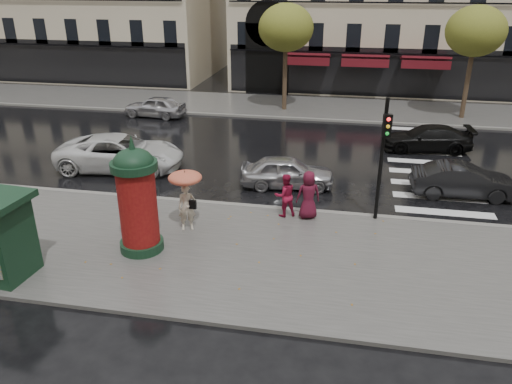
% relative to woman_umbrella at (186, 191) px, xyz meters
% --- Properties ---
extents(ground, '(160.00, 160.00, 0.00)m').
position_rel_woman_umbrella_xyz_m(ground, '(2.93, -0.73, -1.55)').
color(ground, black).
rests_on(ground, ground).
extents(near_sidewalk, '(90.00, 7.00, 0.12)m').
position_rel_woman_umbrella_xyz_m(near_sidewalk, '(2.93, -1.23, -1.49)').
color(near_sidewalk, '#474744').
rests_on(near_sidewalk, ground).
extents(far_sidewalk, '(90.00, 6.00, 0.12)m').
position_rel_woman_umbrella_xyz_m(far_sidewalk, '(2.93, 18.27, -1.49)').
color(far_sidewalk, '#474744').
rests_on(far_sidewalk, ground).
extents(near_kerb, '(90.00, 0.25, 0.14)m').
position_rel_woman_umbrella_xyz_m(near_kerb, '(2.93, 2.27, -1.48)').
color(near_kerb, slate).
rests_on(near_kerb, ground).
extents(far_kerb, '(90.00, 0.25, 0.14)m').
position_rel_woman_umbrella_xyz_m(far_kerb, '(2.93, 15.27, -1.48)').
color(far_kerb, slate).
rests_on(far_kerb, ground).
extents(zebra_crossing, '(3.60, 11.75, 0.01)m').
position_rel_woman_umbrella_xyz_m(zebra_crossing, '(8.93, 8.87, -1.54)').
color(zebra_crossing, silver).
rests_on(zebra_crossing, ground).
extents(tree_far_left, '(3.40, 3.40, 6.64)m').
position_rel_woman_umbrella_xyz_m(tree_far_left, '(0.93, 17.27, 3.62)').
color(tree_far_left, '#38281C').
rests_on(tree_far_left, ground).
extents(tree_far_right, '(3.40, 3.40, 6.64)m').
position_rel_woman_umbrella_xyz_m(tree_far_right, '(11.93, 17.27, 3.62)').
color(tree_far_right, '#38281C').
rests_on(tree_far_right, ground).
extents(woman_umbrella, '(1.13, 1.13, 2.17)m').
position_rel_woman_umbrella_xyz_m(woman_umbrella, '(0.00, 0.00, 0.00)').
color(woman_umbrella, beige).
rests_on(woman_umbrella, near_sidewalk).
extents(woman_red, '(0.97, 0.89, 1.60)m').
position_rel_woman_umbrella_xyz_m(woman_red, '(3.12, 1.67, -0.63)').
color(woman_red, maroon).
rests_on(woman_red, near_sidewalk).
extents(man_burgundy, '(1.00, 0.81, 1.76)m').
position_rel_woman_umbrella_xyz_m(man_burgundy, '(3.95, 1.67, -0.55)').
color(man_burgundy, '#511023').
rests_on(man_burgundy, near_sidewalk).
extents(morris_column, '(1.41, 1.41, 3.78)m').
position_rel_woman_umbrella_xyz_m(morris_column, '(-1.02, -1.57, 0.38)').
color(morris_column, '#12301D').
rests_on(morris_column, near_sidewalk).
extents(traffic_light, '(0.31, 0.43, 4.37)m').
position_rel_woman_umbrella_xyz_m(traffic_light, '(6.37, 1.99, 1.22)').
color(traffic_light, black).
rests_on(traffic_light, near_sidewalk).
extents(car_silver, '(4.03, 2.05, 1.31)m').
position_rel_woman_umbrella_xyz_m(car_silver, '(2.81, 4.66, -0.89)').
color(car_silver, '#B2B2B7').
rests_on(car_silver, ground).
extents(car_darkgrey, '(4.06, 1.55, 1.32)m').
position_rel_woman_umbrella_xyz_m(car_darkgrey, '(9.79, 4.99, -0.89)').
color(car_darkgrey, black).
rests_on(car_darkgrey, ground).
extents(car_white, '(5.89, 3.22, 1.57)m').
position_rel_woman_umbrella_xyz_m(car_white, '(-4.87, 5.28, -0.77)').
color(car_white, silver).
rests_on(car_white, ground).
extents(car_black, '(4.52, 2.17, 1.27)m').
position_rel_woman_umbrella_xyz_m(car_black, '(9.06, 10.66, -0.91)').
color(car_black, black).
rests_on(car_black, ground).
extents(car_far_silver, '(3.95, 1.87, 1.30)m').
position_rel_woman_umbrella_xyz_m(car_far_silver, '(-6.76, 14.27, -0.90)').
color(car_far_silver, '#B6B5BB').
rests_on(car_far_silver, ground).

